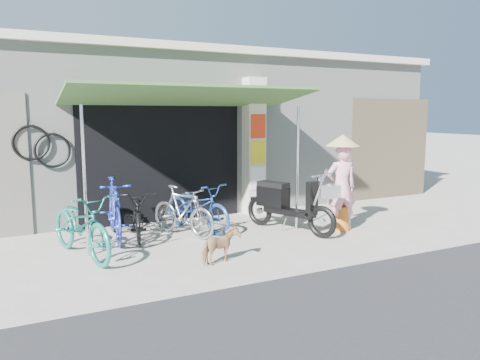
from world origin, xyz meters
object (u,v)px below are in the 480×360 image
bike_black (138,214)px  bike_silver (183,211)px  street_dog (221,246)px  bike_teal (81,225)px  nun (341,184)px  moped (287,204)px  bike_blue (115,209)px  bike_navy (197,206)px

bike_black → bike_silver: bearing=-0.5°
bike_silver → street_dog: bike_silver is taller
bike_teal → bike_silver: 1.93m
bike_black → nun: (3.63, -1.14, 0.46)m
bike_silver → moped: bearing=-41.7°
bike_black → moped: moped is taller
bike_teal → bike_black: size_ratio=1.16×
bike_teal → bike_blue: (0.68, 0.85, 0.03)m
street_dog → nun: 3.08m
moped → nun: size_ratio=1.07×
bike_silver → moped: 1.98m
bike_navy → moped: (1.51, -0.82, 0.06)m
bike_blue → bike_silver: 1.20m
bike_teal → bike_navy: (2.23, 0.81, -0.05)m
bike_silver → bike_navy: 0.47m
bike_silver → nun: bearing=-43.7°
bike_teal → street_dog: (1.81, -1.23, -0.25)m
moped → bike_black: bearing=143.2°
bike_silver → bike_black: bearing=141.7°
nun → bike_blue: bearing=-4.6°
bike_teal → bike_silver: bike_teal is taller
moped → bike_blue: bearing=143.1°
bike_blue → street_dog: (1.13, -2.08, -0.28)m
street_dog → moped: size_ratio=0.32×
moped → bike_navy: bearing=130.2°
bike_teal → bike_navy: bearing=4.5°
bike_navy → bike_silver: bearing=-166.7°
bike_navy → moped: bearing=-48.6°
bike_blue → nun: size_ratio=0.99×
bike_black → street_dog: bearing=-56.9°
bike_navy → bike_teal: bearing=179.9°
moped → street_dog: bearing=-168.9°
bike_blue → moped: moped is taller
bike_blue → bike_black: size_ratio=1.07×
bike_black → bike_navy: bearing=16.3°
nun → bike_navy: bearing=-13.5°
bike_teal → nun: (4.70, -0.40, 0.39)m
bike_teal → moped: 3.74m
bike_silver → bike_teal: bearing=171.6°
bike_navy → bike_black: bearing=163.7°
bike_navy → bike_blue: bearing=158.5°
bike_blue → street_dog: bearing=-55.8°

